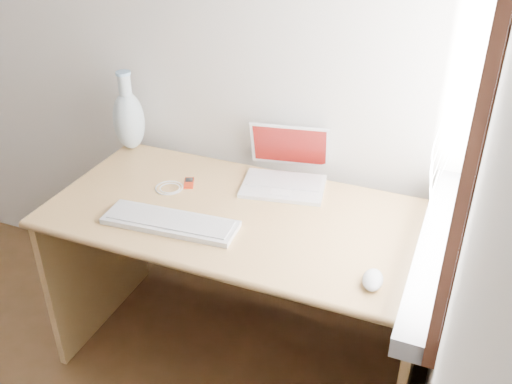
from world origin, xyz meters
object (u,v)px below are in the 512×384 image
at_px(vase, 129,118).
at_px(laptop, 287,172).
at_px(external_keyboard, 170,222).
at_px(desk, 248,246).

bearing_deg(vase, laptop, -3.09).
relative_size(external_keyboard, vase, 1.40).
relative_size(desk, external_keyboard, 2.85).
bearing_deg(laptop, vase, 166.43).
relative_size(desk, vase, 3.98).
xyz_separation_m(desk, external_keyboard, (-0.18, -0.25, 0.22)).
bearing_deg(external_keyboard, laptop, 53.01).
height_order(desk, laptop, laptop).
height_order(desk, external_keyboard, external_keyboard).
bearing_deg(laptop, external_keyboard, -133.16).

